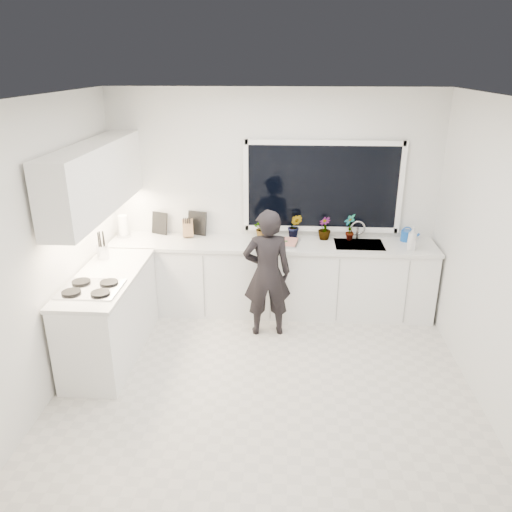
{
  "coord_description": "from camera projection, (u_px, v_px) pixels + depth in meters",
  "views": [
    {
      "loc": [
        0.17,
        -4.23,
        2.97
      ],
      "look_at": [
        -0.12,
        0.4,
        1.15
      ],
      "focal_mm": 35.0,
      "sensor_mm": 36.0,
      "label": 1
    }
  ],
  "objects": [
    {
      "name": "ceiling",
      "position": [
        268.0,
        95.0,
        4.04
      ],
      "size": [
        4.0,
        3.5,
        0.02
      ],
      "primitive_type": "cube",
      "color": "white",
      "rests_on": "wall_back"
    },
    {
      "name": "upper_cabinets",
      "position": [
        96.0,
        178.0,
        5.11
      ],
      "size": [
        0.34,
        2.1,
        0.7
      ],
      "primitive_type": "cube",
      "color": "white",
      "rests_on": "wall_left"
    },
    {
      "name": "picture_frame_small",
      "position": [
        197.0,
        223.0,
        6.26
      ],
      "size": [
        0.25,
        0.09,
        0.3
      ],
      "primitive_type": "cube",
      "rotation": [
        0.0,
        0.0,
        -0.29
      ],
      "color": "black",
      "rests_on": "countertop_back"
    },
    {
      "name": "base_cabinets_back",
      "position": [
        271.0,
        279.0,
        6.21
      ],
      "size": [
        3.92,
        0.58,
        0.88
      ],
      "primitive_type": "cube",
      "color": "white",
      "rests_on": "floor"
    },
    {
      "name": "knife_block",
      "position": [
        188.0,
        228.0,
        6.19
      ],
      "size": [
        0.15,
        0.13,
        0.22
      ],
      "primitive_type": "cube",
      "rotation": [
        0.0,
        0.0,
        0.22
      ],
      "color": "#9D7949",
      "rests_on": "countertop_back"
    },
    {
      "name": "base_cabinets_left",
      "position": [
        110.0,
        317.0,
        5.29
      ],
      "size": [
        0.58,
        1.6,
        0.88
      ],
      "primitive_type": "cube",
      "color": "white",
      "rests_on": "floor"
    },
    {
      "name": "soap_bottles",
      "position": [
        412.0,
        239.0,
        5.76
      ],
      "size": [
        0.16,
        0.16,
        0.29
      ],
      "color": "#D8BF66",
      "rests_on": "countertop_back"
    },
    {
      "name": "countertop_back",
      "position": [
        272.0,
        244.0,
        6.04
      ],
      "size": [
        3.94,
        0.62,
        0.04
      ],
      "primitive_type": "cube",
      "color": "silver",
      "rests_on": "base_cabinets_back"
    },
    {
      "name": "picture_frame_large",
      "position": [
        160.0,
        223.0,
        6.3
      ],
      "size": [
        0.21,
        0.1,
        0.28
      ],
      "primitive_type": "cube",
      "rotation": [
        0.0,
        0.0,
        -0.39
      ],
      "color": "black",
      "rests_on": "countertop_back"
    },
    {
      "name": "faucet",
      "position": [
        358.0,
        230.0,
        6.12
      ],
      "size": [
        0.03,
        0.03,
        0.22
      ],
      "primitive_type": "cylinder",
      "color": "silver",
      "rests_on": "countertop_back"
    },
    {
      "name": "floor",
      "position": [
        266.0,
        378.0,
        5.03
      ],
      "size": [
        4.0,
        3.5,
        0.02
      ],
      "primitive_type": "cube",
      "color": "beige",
      "rests_on": "ground"
    },
    {
      "name": "person",
      "position": [
        267.0,
        273.0,
        5.59
      ],
      "size": [
        0.59,
        0.43,
        1.49
      ],
      "primitive_type": "imported",
      "rotation": [
        0.0,
        0.0,
        3.28
      ],
      "color": "black",
      "rests_on": "floor"
    },
    {
      "name": "window",
      "position": [
        323.0,
        187.0,
        6.03
      ],
      "size": [
        1.8,
        0.02,
        1.0
      ],
      "primitive_type": "cube",
      "color": "black",
      "rests_on": "wall_back"
    },
    {
      "name": "watering_can",
      "position": [
        406.0,
        236.0,
        6.07
      ],
      "size": [
        0.18,
        0.18,
        0.13
      ],
      "primitive_type": "cylinder",
      "rotation": [
        0.0,
        0.0,
        0.36
      ],
      "color": "#124CAC",
      "rests_on": "countertop_back"
    },
    {
      "name": "wall_left",
      "position": [
        52.0,
        247.0,
        4.65
      ],
      "size": [
        0.02,
        3.5,
        2.7
      ],
      "primitive_type": "cube",
      "color": "white",
      "rests_on": "ground"
    },
    {
      "name": "wall_right",
      "position": [
        493.0,
        257.0,
        4.42
      ],
      "size": [
        0.02,
        3.5,
        2.7
      ],
      "primitive_type": "cube",
      "color": "white",
      "rests_on": "ground"
    },
    {
      "name": "paper_towel_roll",
      "position": [
        123.0,
        227.0,
        6.19
      ],
      "size": [
        0.12,
        0.12,
        0.26
      ],
      "primitive_type": "cylinder",
      "rotation": [
        0.0,
        0.0,
        0.06
      ],
      "color": "white",
      "rests_on": "countertop_back"
    },
    {
      "name": "pizza_tray",
      "position": [
        279.0,
        242.0,
        6.0
      ],
      "size": [
        0.52,
        0.42,
        0.03
      ],
      "primitive_type": "cube",
      "rotation": [
        0.0,
        0.0,
        -0.17
      ],
      "color": "silver",
      "rests_on": "countertop_back"
    },
    {
      "name": "sink",
      "position": [
        359.0,
        248.0,
        5.99
      ],
      "size": [
        0.58,
        0.42,
        0.14
      ],
      "primitive_type": "cube",
      "color": "silver",
      "rests_on": "countertop_back"
    },
    {
      "name": "stovetop",
      "position": [
        91.0,
        288.0,
        4.79
      ],
      "size": [
        0.56,
        0.48,
        0.03
      ],
      "primitive_type": "cube",
      "color": "black",
      "rests_on": "countertop_left"
    },
    {
      "name": "wall_back",
      "position": [
        273.0,
        201.0,
        6.17
      ],
      "size": [
        4.0,
        0.02,
        2.7
      ],
      "primitive_type": "cube",
      "color": "white",
      "rests_on": "ground"
    },
    {
      "name": "pizza",
      "position": [
        279.0,
        241.0,
        5.99
      ],
      "size": [
        0.47,
        0.37,
        0.01
      ],
      "primitive_type": "cube",
      "rotation": [
        0.0,
        0.0,
        -0.17
      ],
      "color": "#AA2516",
      "rests_on": "pizza_tray"
    },
    {
      "name": "herb_plants",
      "position": [
        300.0,
        228.0,
        6.11
      ],
      "size": [
        1.28,
        0.25,
        0.33
      ],
      "color": "#26662D",
      "rests_on": "countertop_back"
    },
    {
      "name": "countertop_left",
      "position": [
        106.0,
        277.0,
        5.12
      ],
      "size": [
        0.62,
        1.6,
        0.04
      ],
      "primitive_type": "cube",
      "color": "silver",
      "rests_on": "base_cabinets_left"
    },
    {
      "name": "utensil_crock",
      "position": [
        103.0,
        252.0,
        5.51
      ],
      "size": [
        0.17,
        0.17,
        0.16
      ],
      "primitive_type": "cylinder",
      "rotation": [
        0.0,
        0.0,
        -0.4
      ],
      "color": "#ACACB0",
      "rests_on": "countertop_left"
    }
  ]
}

